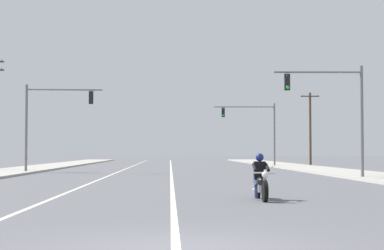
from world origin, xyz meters
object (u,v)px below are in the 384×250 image
(motorcycle_with_rider, at_px, (261,181))
(traffic_signal_near_right, at_px, (336,104))
(traffic_signal_near_left, at_px, (49,114))
(traffic_signal_mid_right, at_px, (256,124))
(utility_pole_right_far, at_px, (310,127))

(motorcycle_with_rider, distance_m, traffic_signal_near_right, 16.00)
(traffic_signal_near_left, relative_size, traffic_signal_mid_right, 1.00)
(motorcycle_with_rider, xyz_separation_m, traffic_signal_near_right, (6.25, 14.31, 3.51))
(traffic_signal_near_left, bearing_deg, traffic_signal_near_right, -30.61)
(traffic_signal_near_left, height_order, traffic_signal_mid_right, same)
(traffic_signal_near_right, xyz_separation_m, traffic_signal_near_left, (-17.60, 10.41, 0.03))
(motorcycle_with_rider, relative_size, utility_pole_right_far, 0.27)
(traffic_signal_near_right, distance_m, utility_pole_right_far, 35.95)
(motorcycle_with_rider, height_order, traffic_signal_mid_right, traffic_signal_mid_right)
(motorcycle_with_rider, bearing_deg, traffic_signal_near_right, 66.41)
(traffic_signal_near_right, bearing_deg, traffic_signal_near_left, 149.39)
(traffic_signal_mid_right, xyz_separation_m, utility_pole_right_far, (7.16, 8.31, 0.05))
(motorcycle_with_rider, bearing_deg, utility_pole_right_far, 75.58)
(traffic_signal_mid_right, bearing_deg, utility_pole_right_far, 49.23)
(traffic_signal_near_right, height_order, utility_pole_right_far, utility_pole_right_far)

